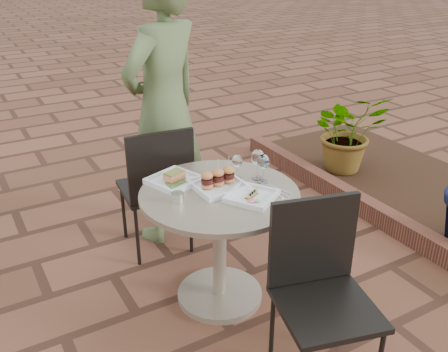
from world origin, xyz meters
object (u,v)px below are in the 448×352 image
chair_far (158,181)px  plate_sliders (218,181)px  chair_near (320,279)px  cafe_table (220,230)px  plate_salmon (175,180)px  plate_tuna (252,196)px  diner (164,109)px

chair_far → plate_sliders: 0.65m
plate_sliders → chair_near: bearing=-81.2°
cafe_table → plate_salmon: 0.39m
chair_far → plate_tuna: size_ratio=2.78×
cafe_table → chair_far: chair_far is taller
plate_tuna → chair_far: bearing=105.0°
cafe_table → plate_salmon: size_ratio=2.72×
cafe_table → chair_near: 0.74m
diner → plate_tuna: diner is taller
chair_near → plate_sliders: chair_near is taller
chair_far → plate_salmon: 0.47m
plate_tuna → chair_near: bearing=-87.3°
plate_salmon → plate_sliders: plate_sliders is taller
diner → chair_far: bearing=29.1°
plate_tuna → diner: bearing=92.5°
chair_near → plate_tuna: 0.60m
plate_sliders → chair_far: bearing=101.7°
diner → plate_salmon: size_ratio=5.81×
plate_salmon → chair_near: bearing=-72.1°
plate_salmon → diner: bearing=70.4°
chair_far → chair_near: 1.39m
chair_far → cafe_table: bearing=105.0°
chair_near → plate_salmon: chair_near is taller
plate_salmon → plate_sliders: size_ratio=1.18×
cafe_table → plate_salmon: (-0.17, 0.23, 0.27)m
chair_near → plate_sliders: size_ratio=3.31×
plate_sliders → plate_tuna: 0.23m
chair_far → chair_near: size_ratio=1.00×
chair_far → plate_tuna: (0.22, -0.81, 0.20)m
chair_near → plate_tuna: size_ratio=2.78×
plate_tuna → plate_salmon: bearing=125.9°
chair_far → plate_tuna: bearing=110.8°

